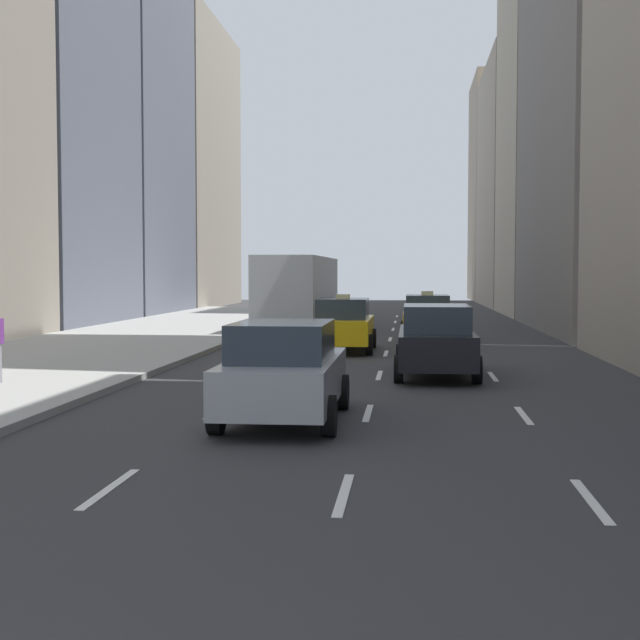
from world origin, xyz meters
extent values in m
cube|color=#9E9E99|center=(-7.00, 27.00, 0.07)|extent=(8.00, 66.00, 0.15)
cube|color=white|center=(-0.20, 8.00, 0.01)|extent=(0.12, 2.00, 0.01)
cube|color=white|center=(-0.20, 14.00, 0.01)|extent=(0.12, 2.00, 0.01)
cube|color=white|center=(-0.20, 20.00, 0.01)|extent=(0.12, 2.00, 0.01)
cube|color=white|center=(-0.20, 26.00, 0.01)|extent=(0.12, 2.00, 0.01)
cube|color=white|center=(-0.20, 32.00, 0.01)|extent=(0.12, 2.00, 0.01)
cube|color=white|center=(-0.20, 38.00, 0.01)|extent=(0.12, 2.00, 0.01)
cube|color=white|center=(-0.20, 44.00, 0.01)|extent=(0.12, 2.00, 0.01)
cube|color=white|center=(-0.20, 50.00, 0.01)|extent=(0.12, 2.00, 0.01)
cube|color=white|center=(2.60, 8.00, 0.01)|extent=(0.12, 2.00, 0.01)
cube|color=white|center=(2.60, 14.00, 0.01)|extent=(0.12, 2.00, 0.01)
cube|color=white|center=(2.60, 20.00, 0.01)|extent=(0.12, 2.00, 0.01)
cube|color=white|center=(2.60, 26.00, 0.01)|extent=(0.12, 2.00, 0.01)
cube|color=white|center=(2.60, 32.00, 0.01)|extent=(0.12, 2.00, 0.01)
cube|color=white|center=(2.60, 38.00, 0.01)|extent=(0.12, 2.00, 0.01)
cube|color=white|center=(2.60, 44.00, 0.01)|extent=(0.12, 2.00, 0.01)
cube|color=white|center=(2.60, 50.00, 0.01)|extent=(0.12, 2.00, 0.01)
cube|color=white|center=(5.40, 8.00, 0.01)|extent=(0.12, 2.00, 0.01)
cube|color=white|center=(5.40, 14.00, 0.01)|extent=(0.12, 2.00, 0.01)
cube|color=white|center=(5.40, 20.00, 0.01)|extent=(0.12, 2.00, 0.01)
cube|color=white|center=(5.40, 26.00, 0.01)|extent=(0.12, 2.00, 0.01)
cube|color=white|center=(5.40, 32.00, 0.01)|extent=(0.12, 2.00, 0.01)
cube|color=white|center=(5.40, 38.00, 0.01)|extent=(0.12, 2.00, 0.01)
cube|color=white|center=(5.40, 44.00, 0.01)|extent=(0.12, 2.00, 0.01)
cube|color=white|center=(5.40, 50.00, 0.01)|extent=(0.12, 2.00, 0.01)
cube|color=slate|center=(-14.00, 50.88, 11.65)|extent=(6.00, 11.61, 23.30)
cube|color=gray|center=(-14.00, 64.94, 10.68)|extent=(6.00, 15.75, 21.36)
cube|color=slate|center=(12.00, 38.09, 11.18)|extent=(6.00, 17.04, 22.36)
cube|color=#A89E89|center=(12.00, 52.87, 17.49)|extent=(6.00, 11.67, 34.98)
cube|color=gray|center=(12.00, 67.58, 9.17)|extent=(6.00, 16.64, 18.34)
cube|color=gray|center=(12.00, 81.68, 10.11)|extent=(6.00, 11.07, 20.22)
cube|color=yellow|center=(1.20, 26.71, 0.71)|extent=(1.80, 4.40, 0.76)
cube|color=#28333D|center=(1.20, 26.45, 1.41)|extent=(1.58, 2.29, 0.64)
cube|color=#F2E599|center=(1.20, 26.45, 1.80)|extent=(0.44, 0.20, 0.14)
cylinder|color=black|center=(0.30, 28.08, 0.33)|extent=(0.22, 0.66, 0.66)
cylinder|color=black|center=(2.10, 28.08, 0.33)|extent=(0.22, 0.66, 0.66)
cylinder|color=black|center=(0.30, 25.35, 0.33)|extent=(0.22, 0.66, 0.66)
cylinder|color=black|center=(2.10, 25.35, 0.33)|extent=(0.22, 0.66, 0.66)
cube|color=yellow|center=(4.00, 31.64, 0.71)|extent=(1.80, 4.40, 0.76)
cube|color=#28333D|center=(4.00, 31.37, 1.41)|extent=(1.58, 2.29, 0.64)
cube|color=#F2E599|center=(4.00, 31.37, 1.80)|extent=(0.44, 0.20, 0.14)
cylinder|color=black|center=(3.10, 33.00, 0.33)|extent=(0.22, 0.66, 0.66)
cylinder|color=black|center=(4.90, 33.00, 0.33)|extent=(0.22, 0.66, 0.66)
cylinder|color=black|center=(3.10, 30.27, 0.33)|extent=(0.22, 0.66, 0.66)
cylinder|color=black|center=(4.90, 30.27, 0.33)|extent=(0.22, 0.66, 0.66)
cube|color=#9EA0A5|center=(1.20, 13.01, 0.71)|extent=(1.80, 4.55, 0.77)
cube|color=#28333D|center=(1.20, 12.73, 1.42)|extent=(1.58, 2.37, 0.64)
cylinder|color=black|center=(0.30, 14.42, 0.33)|extent=(0.22, 0.66, 0.66)
cylinder|color=black|center=(2.10, 14.42, 0.33)|extent=(0.22, 0.66, 0.66)
cylinder|color=black|center=(0.30, 11.60, 0.33)|extent=(0.22, 0.66, 0.66)
cylinder|color=black|center=(2.10, 11.60, 0.33)|extent=(0.22, 0.66, 0.66)
cube|color=black|center=(4.00, 20.07, 0.73)|extent=(1.80, 4.97, 0.81)
cube|color=#28333D|center=(4.00, 19.77, 1.46)|extent=(1.58, 2.58, 0.64)
cylinder|color=black|center=(3.10, 21.61, 0.33)|extent=(0.22, 0.66, 0.66)
cylinder|color=black|center=(4.90, 21.61, 0.33)|extent=(0.22, 0.66, 0.66)
cylinder|color=black|center=(3.10, 18.53, 0.33)|extent=(0.22, 0.66, 0.66)
cylinder|color=black|center=(4.90, 18.53, 0.33)|extent=(0.22, 0.66, 0.66)
cube|color=#B7BCC1|center=(-1.60, 37.49, 1.80)|extent=(2.50, 11.60, 2.90)
cube|color=#28333D|center=(-1.60, 43.24, 2.15)|extent=(2.30, 0.12, 1.40)
cube|color=#28333D|center=(-2.81, 37.49, 2.15)|extent=(0.08, 9.86, 1.10)
cube|color=yellow|center=(-1.60, 43.24, 3.05)|extent=(1.50, 0.10, 0.36)
cylinder|color=black|center=(-2.85, 41.09, 0.50)|extent=(0.30, 1.00, 1.00)
cylinder|color=black|center=(-0.35, 41.09, 0.50)|extent=(0.30, 1.00, 1.00)
cylinder|color=black|center=(-2.85, 34.30, 0.50)|extent=(0.30, 1.00, 1.00)
cylinder|color=black|center=(-0.35, 34.30, 0.50)|extent=(0.30, 1.00, 1.00)
camera|label=1|loc=(3.35, -2.18, 2.58)|focal=50.00mm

